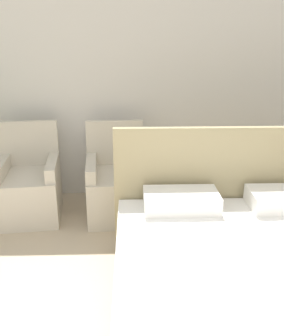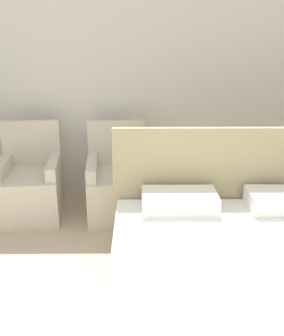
{
  "view_description": "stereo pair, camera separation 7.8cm",
  "coord_description": "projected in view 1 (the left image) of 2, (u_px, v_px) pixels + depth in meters",
  "views": [
    {
      "loc": [
        0.16,
        -0.77,
        1.82
      ],
      "look_at": [
        0.27,
        2.51,
        0.65
      ],
      "focal_mm": 40.0,
      "sensor_mm": 36.0,
      "label": 1
    },
    {
      "loc": [
        0.24,
        -0.77,
        1.82
      ],
      "look_at": [
        0.27,
        2.51,
        0.65
      ],
      "focal_mm": 40.0,
      "sensor_mm": 36.0,
      "label": 2
    }
  ],
  "objects": [
    {
      "name": "armchair_near_window_right",
      "position": [
        117.0,
        189.0,
        3.94
      ],
      "size": [
        0.67,
        0.74,
        0.96
      ],
      "rotation": [
        0.0,
        0.0,
        0.08
      ],
      "color": "beige",
      "rests_on": "ground_plane"
    },
    {
      "name": "bed",
      "position": [
        260.0,
        290.0,
        2.39
      ],
      "size": [
        1.91,
        2.08,
        1.13
      ],
      "color": "#8C7A5B",
      "rests_on": "ground_plane"
    },
    {
      "name": "armchair_near_window_left",
      "position": [
        29.0,
        190.0,
        3.91
      ],
      "size": [
        0.69,
        0.76,
        0.96
      ],
      "rotation": [
        0.0,
        0.0,
        0.11
      ],
      "color": "beige",
      "rests_on": "ground_plane"
    },
    {
      "name": "wall_back",
      "position": [
        115.0,
        71.0,
        4.13
      ],
      "size": [
        10.0,
        0.06,
        2.9
      ],
      "color": "silver",
      "rests_on": "ground_plane"
    }
  ]
}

